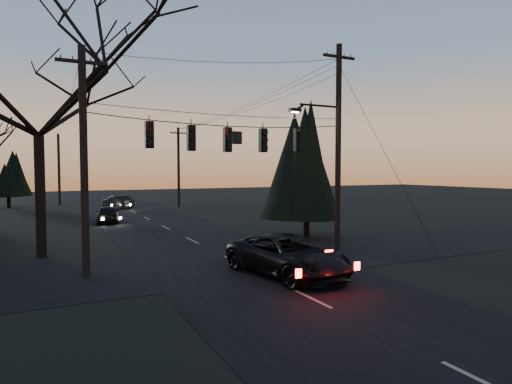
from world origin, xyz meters
name	(u,v)px	position (x,y,z in m)	size (l,w,h in m)	color
ground_plane	(409,347)	(0.00, 0.00, 0.00)	(160.00, 160.00, 0.00)	black
main_road	(173,231)	(0.00, 20.00, 0.01)	(8.00, 120.00, 0.02)	black
cross_road	(234,261)	(0.00, 10.00, 0.01)	(60.00, 7.00, 0.02)	black
utility_pole_right	(337,251)	(5.50, 10.00, 0.00)	(5.00, 0.30, 10.00)	black
utility_pole_left	(86,276)	(-6.00, 10.00, 0.00)	(1.80, 0.30, 8.50)	black
utility_pole_far_r	(179,207)	(5.50, 38.00, 0.00)	(1.80, 0.30, 8.50)	black
utility_pole_far_l	(60,205)	(-6.00, 46.00, 0.00)	(0.30, 0.30, 8.00)	black
span_signal_assembly	(229,139)	(-0.24, 10.00, 5.31)	(11.50, 0.44, 1.51)	black
bare_tree_left	(37,86)	(-7.53, 14.56, 7.70)	(11.26, 11.26, 11.01)	black
evergreen_right	(307,164)	(6.46, 14.25, 4.33)	(4.03, 4.03, 7.48)	black
evergreen_dist	(8,176)	(-10.88, 44.45, 3.29)	(3.67, 3.67, 5.40)	black
suv_near	(288,256)	(0.80, 6.77, 0.75)	(2.49, 5.40, 1.50)	black
sedan_oncoming_a	(108,214)	(-3.20, 26.51, 0.66)	(1.55, 3.85, 1.31)	black
sedan_oncoming_b	(118,202)	(-0.80, 38.31, 0.67)	(1.41, 4.05, 1.33)	black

